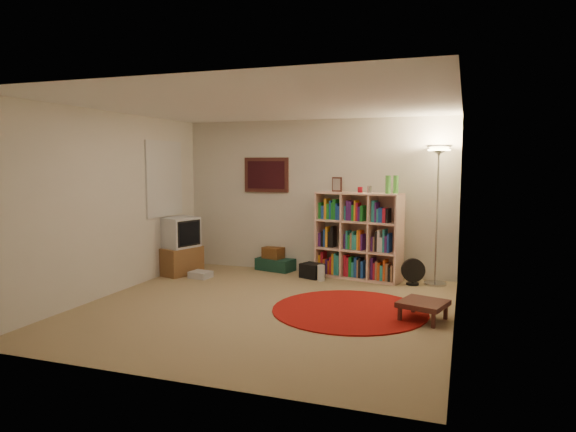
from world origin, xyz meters
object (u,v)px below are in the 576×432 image
at_px(bookshelf, 357,237).
at_px(floor_lamp, 438,169).
at_px(floor_fan, 413,272).
at_px(suitcase, 276,264).
at_px(tv_stand, 180,247).
at_px(side_table, 423,304).

bearing_deg(bookshelf, floor_lamp, 9.91).
relative_size(floor_fan, suitcase, 0.57).
height_order(tv_stand, suitcase, tv_stand).
relative_size(bookshelf, floor_fan, 4.05).
bearing_deg(suitcase, floor_fan, 4.86).
relative_size(bookshelf, side_table, 2.63).
bearing_deg(tv_stand, floor_lamp, 26.56).
bearing_deg(tv_stand, suitcase, 48.84).
xyz_separation_m(suitcase, side_table, (2.56, -2.06, 0.09)).
bearing_deg(floor_fan, bookshelf, 152.89).
bearing_deg(bookshelf, tv_stand, -154.87).
height_order(bookshelf, side_table, bookshelf).
height_order(floor_fan, tv_stand, tv_stand).
relative_size(floor_lamp, tv_stand, 2.21).
relative_size(bookshelf, suitcase, 2.31).
distance_m(bookshelf, side_table, 2.26).
bearing_deg(floor_lamp, tv_stand, -171.51).
bearing_deg(side_table, suitcase, 141.24).
xyz_separation_m(bookshelf, suitcase, (-1.41, 0.17, -0.55)).
distance_m(suitcase, side_table, 3.29).
distance_m(tv_stand, side_table, 4.13).
bearing_deg(suitcase, floor_lamp, 8.88).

